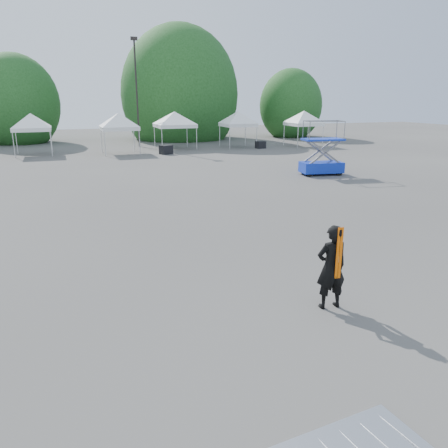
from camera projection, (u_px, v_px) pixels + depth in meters
name	position (u px, v px, depth m)	size (l,w,h in m)	color
ground	(234.00, 266.00, 12.12)	(120.00, 120.00, 0.00)	#474442
light_pole_east	(136.00, 87.00, 40.39)	(0.60, 0.25, 9.80)	black
tree_mid_w	(15.00, 104.00, 44.33)	(4.16, 4.16, 6.33)	#382314
tree_mid_e	(180.00, 95.00, 48.90)	(5.12, 5.12, 7.79)	#382314
tree_far_e	(291.00, 106.00, 51.81)	(3.84, 3.84, 5.84)	#382314
tent_d	(30.00, 117.00, 34.89)	(4.12, 4.12, 3.88)	silver
tent_e	(119.00, 116.00, 35.87)	(4.20, 4.20, 3.88)	silver
tent_f	(174.00, 115.00, 39.21)	(4.73, 4.73, 3.88)	silver
tent_g	(238.00, 114.00, 40.53)	(4.06, 4.06, 3.88)	silver
tent_h	(304.00, 114.00, 41.70)	(4.13, 4.13, 3.88)	silver
man	(331.00, 267.00, 9.47)	(0.73, 0.51, 1.90)	black
scissor_lift	(322.00, 148.00, 26.08)	(2.64, 1.60, 3.20)	#0D40AD
crate_mid	(166.00, 150.00, 36.19)	(0.95, 0.74, 0.74)	black
crate_east	(261.00, 145.00, 40.43)	(0.83, 0.65, 0.65)	black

